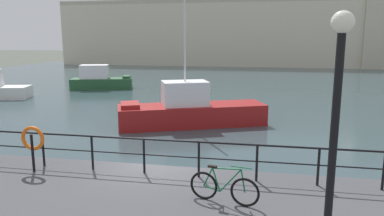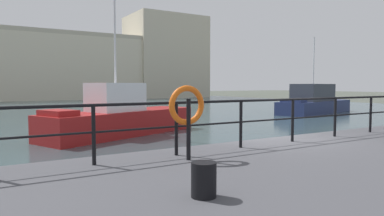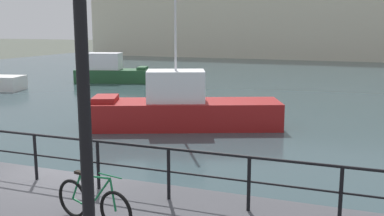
{
  "view_description": "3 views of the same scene",
  "coord_description": "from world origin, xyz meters",
  "px_view_note": "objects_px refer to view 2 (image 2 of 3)",
  "views": [
    {
      "loc": [
        3.2,
        -10.65,
        5.08
      ],
      "look_at": [
        0.28,
        4.63,
        2.06
      ],
      "focal_mm": 34.23,
      "sensor_mm": 36.0,
      "label": 1
    },
    {
      "loc": [
        -6.75,
        -6.81,
        2.49
      ],
      "look_at": [
        0.73,
        5.48,
        1.55
      ],
      "focal_mm": 32.66,
      "sensor_mm": 36.0,
      "label": 2
    },
    {
      "loc": [
        6.67,
        -8.66,
        4.54
      ],
      "look_at": [
        1.66,
        4.49,
        1.97
      ],
      "focal_mm": 42.11,
      "sensor_mm": 36.0,
      "label": 3
    }
  ],
  "objects_px": {
    "harbor_building": "(69,65)",
    "moored_blue_motorboat": "(314,102)",
    "moored_small_launch": "(120,117)",
    "mooring_bollard": "(204,180)",
    "life_ring_stand": "(187,108)"
  },
  "relations": [
    {
      "from": "mooring_bollard",
      "to": "life_ring_stand",
      "type": "relative_size",
      "value": 0.31
    },
    {
      "from": "harbor_building",
      "to": "mooring_bollard",
      "type": "bearing_deg",
      "value": -100.55
    },
    {
      "from": "moored_small_launch",
      "to": "harbor_building",
      "type": "bearing_deg",
      "value": -121.75
    },
    {
      "from": "harbor_building",
      "to": "moored_blue_motorboat",
      "type": "xyz_separation_m",
      "value": [
        11.65,
        -43.77,
        -5.14
      ]
    },
    {
      "from": "mooring_bollard",
      "to": "life_ring_stand",
      "type": "xyz_separation_m",
      "value": [
        0.95,
        2.02,
        0.75
      ]
    },
    {
      "from": "mooring_bollard",
      "to": "life_ring_stand",
      "type": "distance_m",
      "value": 2.36
    },
    {
      "from": "harbor_building",
      "to": "mooring_bollard",
      "type": "xyz_separation_m",
      "value": [
        -11.35,
        -60.97,
        -4.84
      ]
    },
    {
      "from": "moored_small_launch",
      "to": "life_ring_stand",
      "type": "distance_m",
      "value": 11.35
    },
    {
      "from": "moored_blue_motorboat",
      "to": "moored_small_launch",
      "type": "relative_size",
      "value": 1.15
    },
    {
      "from": "moored_blue_motorboat",
      "to": "moored_small_launch",
      "type": "height_order",
      "value": "moored_small_launch"
    },
    {
      "from": "harbor_building",
      "to": "moored_blue_motorboat",
      "type": "height_order",
      "value": "harbor_building"
    },
    {
      "from": "moored_small_launch",
      "to": "life_ring_stand",
      "type": "relative_size",
      "value": 6.23
    },
    {
      "from": "harbor_building",
      "to": "moored_small_launch",
      "type": "xyz_separation_m",
      "value": [
        -7.78,
        -47.96,
        -5.26
      ]
    },
    {
      "from": "moored_small_launch",
      "to": "mooring_bollard",
      "type": "xyz_separation_m",
      "value": [
        -3.57,
        -13.0,
        0.42
      ]
    },
    {
      "from": "moored_small_launch",
      "to": "mooring_bollard",
      "type": "distance_m",
      "value": 13.49
    }
  ]
}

